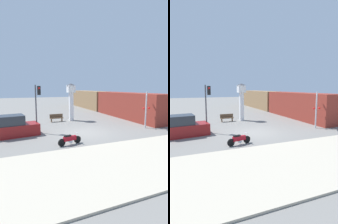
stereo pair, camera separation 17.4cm
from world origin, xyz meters
TOP-DOWN VIEW (x-y plane):
  - ground_plane at (0.00, 0.00)m, footprint 120.00×120.00m
  - sidewalk_strip at (0.00, -6.66)m, footprint 36.00×6.00m
  - motorcycle at (-2.45, -2.66)m, footprint 1.84×0.57m
  - clock_tower at (0.63, 6.24)m, footprint 1.08×1.08m
  - freight_train at (8.53, 11.83)m, footprint 2.80×25.77m
  - traffic_light at (-4.04, 1.66)m, footprint 0.50×0.35m
  - railroad_crossing_signal at (6.30, -0.56)m, footprint 0.90×0.82m
  - bench at (-1.27, 6.19)m, footprint 1.60×0.44m
  - parked_car at (-6.25, 1.32)m, footprint 4.40×2.32m

SIDE VIEW (x-z plane):
  - ground_plane at x=0.00m, z-range 0.00..0.00m
  - sidewalk_strip at x=0.00m, z-range 0.00..0.10m
  - motorcycle at x=-2.45m, z-range -0.02..0.81m
  - bench at x=-1.27m, z-range 0.03..0.95m
  - parked_car at x=-6.25m, z-range -0.15..1.65m
  - freight_train at x=8.53m, z-range 0.00..3.40m
  - railroad_crossing_signal at x=6.30m, z-range 0.17..3.86m
  - traffic_light at x=-4.04m, z-range 0.81..5.14m
  - clock_tower at x=0.63m, z-range 0.74..5.32m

